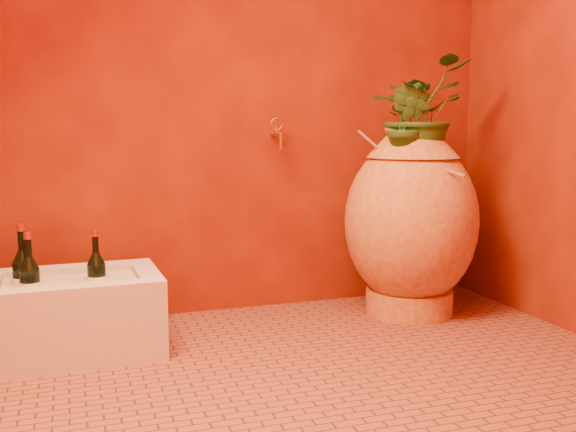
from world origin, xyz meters
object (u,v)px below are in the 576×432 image
object	(u,v)px
stone_basin	(72,316)
wine_bottle_a	(30,286)
amphora	(411,221)
wine_bottle_b	(97,279)
wine_bottle_c	(24,281)
wall_tap	(277,132)

from	to	relation	value
stone_basin	wine_bottle_a	size ratio (longest dim) A/B	2.17
amphora	wine_bottle_b	size ratio (longest dim) A/B	2.93
wine_bottle_a	wine_bottle_c	distance (m)	0.06
wine_bottle_b	wall_tap	world-z (taller)	wall_tap
wall_tap	wine_bottle_a	bearing A→B (deg)	-162.57
amphora	wine_bottle_b	world-z (taller)	amphora
wine_bottle_b	wall_tap	distance (m)	1.10
wall_tap	wine_bottle_b	bearing A→B (deg)	-160.43
wine_bottle_c	wall_tap	size ratio (longest dim) A/B	2.26
stone_basin	wine_bottle_c	bearing A→B (deg)	169.85
wine_bottle_b	wine_bottle_c	distance (m)	0.28
wine_bottle_c	wine_bottle_a	bearing A→B (deg)	-63.35
wine_bottle_b	wine_bottle_c	xyz separation A→B (m)	(-0.27, 0.01, 0.01)
wine_bottle_a	stone_basin	bearing A→B (deg)	6.98
wine_bottle_a	wine_bottle_c	bearing A→B (deg)	116.65
stone_basin	wall_tap	world-z (taller)	wall_tap
amphora	wine_bottle_c	size ratio (longest dim) A/B	2.61
wine_bottle_b	amphora	bearing A→B (deg)	1.55
wall_tap	stone_basin	bearing A→B (deg)	-161.06
stone_basin	wine_bottle_a	distance (m)	0.20
wine_bottle_a	wine_bottle_b	xyz separation A→B (m)	(0.25, 0.04, -0.00)
stone_basin	wine_bottle_b	world-z (taller)	wine_bottle_b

